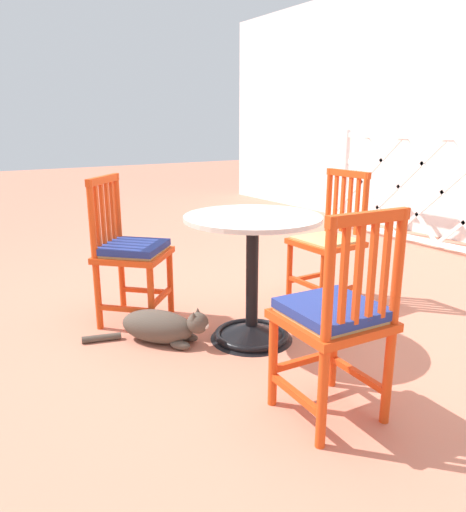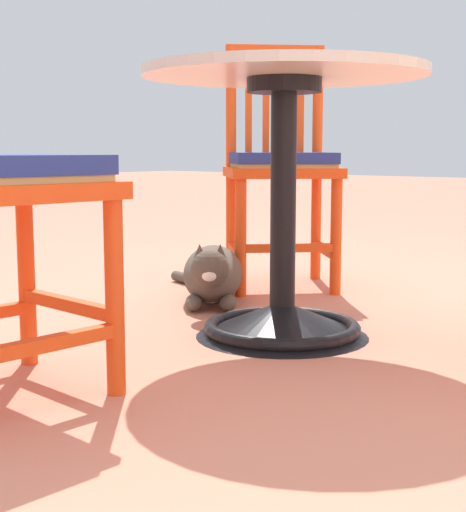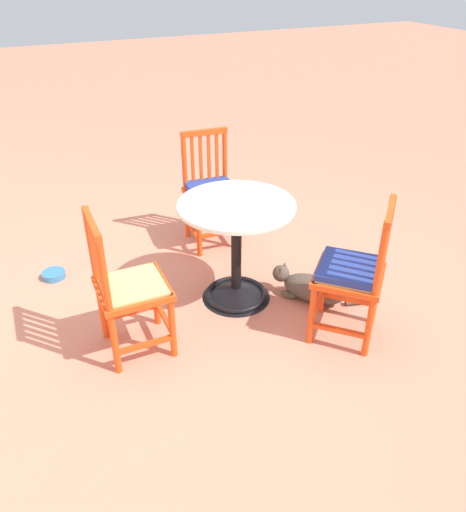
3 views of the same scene
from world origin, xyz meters
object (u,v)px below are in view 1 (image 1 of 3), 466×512
Objects in this scene: tabby_cat at (163,327)px; orange_chair_near_fence at (335,319)px; orange_chair_at_corner at (329,242)px; orange_chair_facing_out at (130,252)px; cafe_table at (252,293)px.

orange_chair_near_fence is at bearing 15.76° from tabby_cat.
orange_chair_at_corner is 1.52× the size of tabby_cat.
orange_chair_facing_out is at bearing -177.74° from tabby_cat.
orange_chair_at_corner is (-0.21, 0.79, 0.15)m from cafe_table.
tabby_cat is at bearing 2.26° from orange_chair_facing_out.
orange_chair_near_fence reaches higher than cafe_table.
orange_chair_facing_out is 1.00× the size of orange_chair_at_corner.
orange_chair_near_fence is (1.45, 0.31, 0.00)m from orange_chair_facing_out.
tabby_cat is (-1.04, -0.29, -0.35)m from orange_chair_near_fence.
orange_chair_facing_out is (-0.64, -0.47, 0.16)m from cafe_table.
cafe_table is 0.85m from orange_chair_near_fence.
orange_chair_facing_out is 1.49m from orange_chair_near_fence.
tabby_cat is at bearing -164.24° from orange_chair_near_fence.
cafe_table is at bearing 63.27° from tabby_cat.
cafe_table is 0.54m from tabby_cat.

